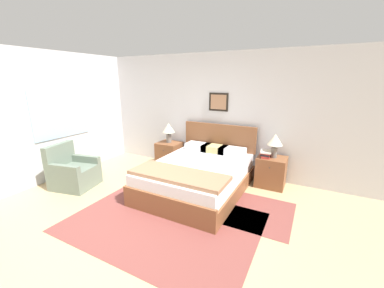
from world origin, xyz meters
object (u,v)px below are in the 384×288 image
(nightstand_by_door, at_px, (271,172))
(nightstand_near_window, at_px, (169,154))
(table_lamp_by_door, at_px, (275,141))
(armchair, at_px, (73,173))
(bed, at_px, (198,175))
(table_lamp_near_window, at_px, (169,129))

(nightstand_by_door, bearing_deg, nightstand_near_window, 180.00)
(nightstand_by_door, height_order, table_lamp_by_door, table_lamp_by_door)
(nightstand_near_window, xyz_separation_m, table_lamp_by_door, (2.38, 0.01, 0.62))
(armchair, height_order, nightstand_by_door, armchair)
(table_lamp_by_door, bearing_deg, bed, -145.12)
(bed, xyz_separation_m, nightstand_near_window, (-1.18, 0.83, -0.01))
(table_lamp_by_door, bearing_deg, armchair, -151.99)
(nightstand_near_window, distance_m, table_lamp_by_door, 2.46)
(bed, height_order, nightstand_by_door, bed)
(bed, distance_m, table_lamp_by_door, 1.59)
(armchair, relative_size, table_lamp_near_window, 1.86)
(nightstand_by_door, distance_m, table_lamp_near_window, 2.46)
(nightstand_near_window, bearing_deg, nightstand_by_door, 0.00)
(armchair, height_order, table_lamp_near_window, table_lamp_near_window)
(bed, bearing_deg, table_lamp_by_door, 34.88)
(bed, distance_m, table_lamp_near_window, 1.58)
(bed, bearing_deg, nightstand_by_door, 34.95)
(table_lamp_by_door, bearing_deg, nightstand_by_door, -150.18)
(bed, height_order, nightstand_near_window, bed)
(nightstand_near_window, xyz_separation_m, nightstand_by_door, (2.37, 0.00, 0.00))
(armchair, bearing_deg, table_lamp_by_door, 105.75)
(bed, relative_size, table_lamp_by_door, 4.69)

